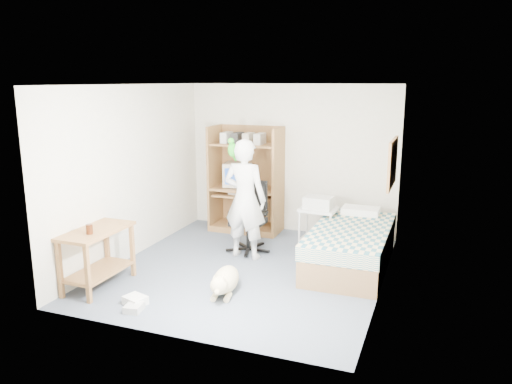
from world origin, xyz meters
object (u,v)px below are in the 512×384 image
Objects in this scene: bed at (351,246)px; dog at (225,280)px; office_chair at (250,226)px; person at (245,199)px; side_desk at (97,249)px; computer_hutch at (247,184)px; printer_cart at (318,222)px.

bed reaches higher than dog.
office_chair reaches higher than dog.
side_desk is at bearing 54.54° from person.
computer_hutch is 0.89× the size of bed.
side_desk reaches higher than printer_cart.
person reaches higher than dog.
bed is 1.58m from office_chair.
printer_cart is at bearing -22.25° from computer_hutch.
office_chair reaches higher than side_desk.
computer_hutch is 1.80× the size of side_desk.
computer_hutch is at bearing -66.13° from person.
dog is at bearing -105.42° from printer_cart.
bed is (2.00, -1.12, -0.53)m from computer_hutch.
person is at bearing -138.47° from printer_cart.
side_desk is 1.65m from dog.
person is 1.25m from printer_cart.
person reaches higher than side_desk.
computer_hutch is at bearing 117.29° from office_chair.
dog is (0.28, -1.57, -0.22)m from office_chair.
bed is at bearing -29.29° from computer_hutch.
side_desk is 0.57× the size of person.
printer_cart is at bearing 137.55° from bed.
printer_cart is (2.25, 2.37, -0.06)m from side_desk.
office_chair is 1.05m from printer_cart.
bed is 2.02× the size of side_desk.
dog is (0.24, -1.26, -0.72)m from person.
dog is at bearing -131.92° from bed.
dog is (0.72, -2.55, -0.67)m from computer_hutch.
computer_hutch is 1.56m from printer_cart.
dog is (1.57, 0.39, -0.34)m from side_desk.
bed is 3.09× the size of printer_cart.
person is (-1.52, -0.17, 0.59)m from bed.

